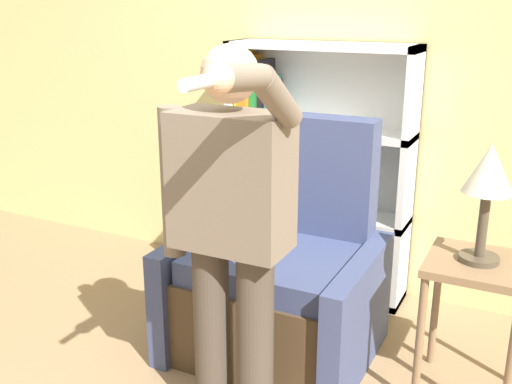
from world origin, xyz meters
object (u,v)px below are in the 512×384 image
Objects in this scene: person_standing at (230,225)px; side_table at (475,288)px; armchair at (280,279)px; bookcase at (301,168)px; table_lamp at (489,178)px.

person_standing is 2.40× the size of side_table.
armchair is at bearing -179.84° from side_table.
bookcase is 0.85m from armchair.
person_standing is 1.09m from table_lamp.
person_standing is (0.09, -0.68, 0.54)m from armchair.
bookcase is 1.28× the size of armchair.
bookcase is 1.45m from person_standing.
armchair reaches higher than side_table.
table_lamp is (0.93, 0.00, 0.66)m from armchair.
table_lamp is at bearing -32.90° from bookcase.
table_lamp is (0.84, 0.68, 0.12)m from person_standing.
bookcase is 2.93× the size of table_lamp.
side_table is at bearing 0.16° from armchair.
person_standing reaches higher than table_lamp.
table_lamp is (0.00, 0.00, 0.50)m from side_table.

